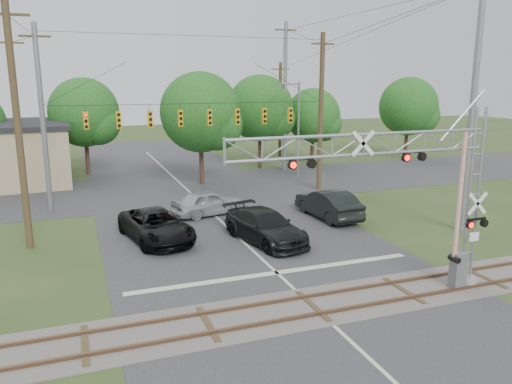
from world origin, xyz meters
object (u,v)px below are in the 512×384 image
object	(u,v)px
traffic_signal_span	(207,117)
streetlight	(297,124)
car_dark	(265,226)
crossing_gantry	(409,184)
pickup_black	(156,226)
sedan_silver	(208,203)

from	to	relation	value
traffic_signal_span	streetlight	world-z (taller)	traffic_signal_span
traffic_signal_span	car_dark	world-z (taller)	traffic_signal_span
crossing_gantry	pickup_black	distance (m)	13.35
car_dark	streetlight	xyz separation A→B (m)	(9.17, 16.15, 3.66)
car_dark	streetlight	world-z (taller)	streetlight
streetlight	pickup_black	bearing A→B (deg)	-135.83
pickup_black	sedan_silver	distance (m)	5.50
traffic_signal_span	sedan_silver	xyz separation A→B (m)	(-1.15, -4.21, -4.95)
crossing_gantry	streetlight	bearing A→B (deg)	74.66
car_dark	traffic_signal_span	bearing A→B (deg)	78.86
sedan_silver	streetlight	xyz separation A→B (m)	(10.57, 10.08, 3.70)
traffic_signal_span	car_dark	size ratio (longest dim) A/B	3.43
traffic_signal_span	sedan_silver	bearing A→B (deg)	-105.25
car_dark	sedan_silver	xyz separation A→B (m)	(-1.40, 6.07, -0.03)
car_dark	streetlight	size ratio (longest dim) A/B	0.70
crossing_gantry	car_dark	bearing A→B (deg)	107.36
sedan_silver	crossing_gantry	bearing A→B (deg)	-177.24
crossing_gantry	traffic_signal_span	world-z (taller)	traffic_signal_span
traffic_signal_span	streetlight	size ratio (longest dim) A/B	2.41
pickup_black	sedan_silver	bearing A→B (deg)	34.59
traffic_signal_span	streetlight	distance (m)	11.17
traffic_signal_span	pickup_black	size ratio (longest dim) A/B	3.38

